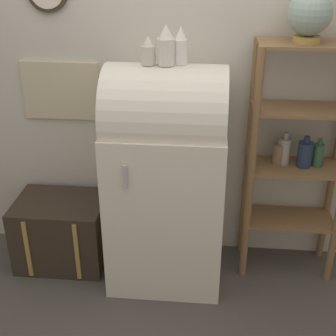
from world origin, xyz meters
TOP-DOWN VIEW (x-y plane):
  - ground_plane at (0.00, 0.00)m, footprint 12.00×12.00m
  - wall_back at (-0.01, 0.57)m, footprint 7.00×0.09m
  - refrigerator at (-0.00, 0.21)m, footprint 0.77×0.70m
  - suitcase_trunk at (-0.79, 0.27)m, footprint 0.65×0.49m
  - shelf_unit at (0.86, 0.36)m, footprint 0.66×0.34m
  - globe at (0.83, 0.34)m, footprint 0.26×0.26m
  - vase_left at (-0.10, 0.20)m, footprint 0.08×0.08m
  - vase_center at (0.00, 0.21)m, footprint 0.11×0.11m
  - vase_right at (0.09, 0.23)m, footprint 0.08×0.08m

SIDE VIEW (x-z plane):
  - ground_plane at x=0.00m, z-range 0.00..0.00m
  - suitcase_trunk at x=-0.79m, z-range 0.00..0.51m
  - refrigerator at x=0.00m, z-range 0.03..1.57m
  - shelf_unit at x=0.86m, z-range 0.10..1.75m
  - wall_back at x=-0.01m, z-range 0.00..2.70m
  - vase_left at x=-0.10m, z-range 1.53..1.71m
  - vase_right at x=0.09m, z-range 1.53..1.76m
  - vase_center at x=0.00m, z-range 1.53..1.77m
  - globe at x=0.83m, z-range 1.67..1.97m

